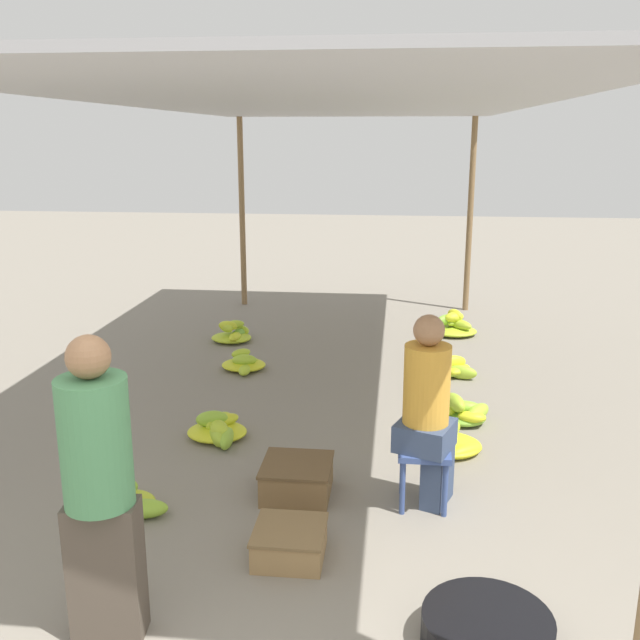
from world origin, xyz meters
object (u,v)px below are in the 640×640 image
at_px(banana_pile_left_0, 127,499).
at_px(vendor_foreground, 99,487).
at_px(banana_pile_left_1, 218,430).
at_px(stool, 424,459).
at_px(crate_mid, 297,479).
at_px(crate_near, 290,543).
at_px(banana_pile_right_1, 465,412).
at_px(banana_pile_right_2, 449,367).
at_px(vendor_seated, 429,409).
at_px(banana_pile_left_3, 233,334).
at_px(banana_pile_right_3, 452,326).
at_px(banana_pile_right_0, 448,443).
at_px(banana_pile_left_2, 244,364).
at_px(basin_black, 487,631).

bearing_deg(banana_pile_left_0, vendor_foreground, -72.62).
xyz_separation_m(vendor_foreground, banana_pile_left_1, (-0.05, 2.34, -0.72)).
bearing_deg(stool, crate_mid, 177.01).
distance_m(vendor_foreground, crate_near, 1.29).
bearing_deg(banana_pile_right_1, banana_pile_right_2, 92.30).
relative_size(banana_pile_left_0, banana_pile_right_1, 1.22).
bearing_deg(vendor_seated, crate_near, -138.45).
bearing_deg(banana_pile_left_3, crate_near, -72.80).
bearing_deg(banana_pile_right_3, vendor_seated, -96.19).
bearing_deg(banana_pile_right_1, stool, -105.33).
relative_size(banana_pile_left_0, banana_pile_right_2, 0.95).
distance_m(stool, banana_pile_right_0, 0.92).
relative_size(banana_pile_right_3, crate_mid, 1.42).
bearing_deg(banana_pile_left_1, stool, -28.74).
bearing_deg(banana_pile_left_2, crate_mid, -70.24).
xyz_separation_m(vendor_seated, crate_near, (-0.81, -0.71, -0.59)).
bearing_deg(banana_pile_right_2, stool, -97.33).
xyz_separation_m(stool, banana_pile_right_2, (0.35, 2.71, -0.25)).
relative_size(stool, banana_pile_right_0, 0.69).
distance_m(banana_pile_left_0, crate_mid, 1.13).
distance_m(banana_pile_left_1, banana_pile_right_0, 1.84).
relative_size(vendor_seated, crate_mid, 2.77).
height_order(banana_pile_left_2, crate_near, banana_pile_left_2).
distance_m(banana_pile_left_1, banana_pile_left_3, 2.83).
bearing_deg(banana_pile_right_3, crate_mid, -107.50).
bearing_deg(crate_near, banana_pile_left_2, 106.57).
xyz_separation_m(banana_pile_right_2, crate_mid, (-1.20, -2.66, 0.03)).
distance_m(banana_pile_right_0, crate_near, 1.86).
xyz_separation_m(vendor_seated, banana_pile_right_2, (0.33, 2.70, -0.60)).
bearing_deg(basin_black, banana_pile_right_2, 88.87).
bearing_deg(basin_black, banana_pile_left_1, 130.15).
height_order(banana_pile_right_3, crate_mid, banana_pile_right_3).
relative_size(vendor_seated, banana_pile_left_0, 2.34).
bearing_deg(banana_pile_right_0, banana_pile_right_1, 73.42).
bearing_deg(crate_near, vendor_seated, 41.55).
xyz_separation_m(stool, basin_black, (0.27, -1.35, -0.25)).
relative_size(vendor_seated, banana_pile_right_0, 2.21).
height_order(stool, banana_pile_right_1, stool).
bearing_deg(vendor_foreground, crate_mid, 64.51).
distance_m(stool, banana_pile_left_3, 4.26).
relative_size(banana_pile_left_1, banana_pile_right_3, 0.80).
distance_m(banana_pile_left_0, banana_pile_right_3, 5.17).
xyz_separation_m(basin_black, banana_pile_left_0, (-2.20, 1.06, -0.00)).
xyz_separation_m(vendor_foreground, banana_pile_right_0, (1.79, 2.31, -0.73)).
xyz_separation_m(vendor_seated, banana_pile_right_1, (0.38, 1.45, -0.58)).
relative_size(stool, banana_pile_right_3, 0.61).
height_order(vendor_seated, banana_pile_right_0, vendor_seated).
relative_size(basin_black, banana_pile_right_2, 1.07).
xyz_separation_m(crate_near, crate_mid, (-0.06, 0.75, 0.02)).
bearing_deg(banana_pile_right_3, banana_pile_right_1, -91.68).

